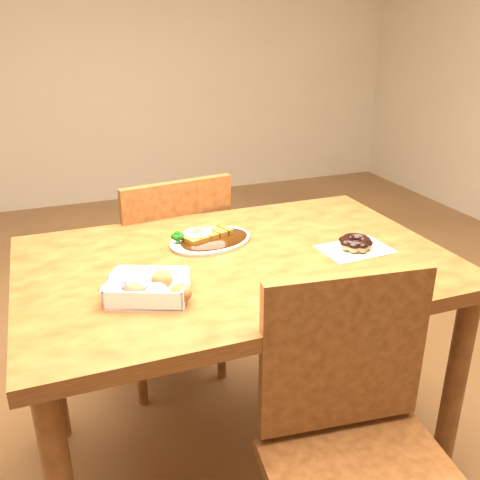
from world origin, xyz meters
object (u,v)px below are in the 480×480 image
object	(u,v)px
katsu_curry_plate	(209,239)
chair_near	(361,456)
donut_box	(146,287)
chair_far	(169,272)
table	(237,289)
pon_de_ring	(356,243)

from	to	relation	value
katsu_curry_plate	chair_near	bearing A→B (deg)	-79.03
chair_near	donut_box	bearing A→B (deg)	140.28
chair_far	table	bearing A→B (deg)	90.67
donut_box	katsu_curry_plate	bearing A→B (deg)	47.85
table	pon_de_ring	xyz separation A→B (m)	(0.35, -0.07, 0.12)
katsu_curry_plate	donut_box	xyz separation A→B (m)	(-0.25, -0.27, 0.01)
chair_far	pon_de_ring	xyz separation A→B (m)	(0.43, -0.60, 0.29)
chair_far	donut_box	bearing A→B (deg)	65.18
chair_far	pon_de_ring	size ratio (longest dim) A/B	4.15
chair_near	pon_de_ring	distance (m)	0.61
katsu_curry_plate	pon_de_ring	distance (m)	0.44
table	chair_near	world-z (taller)	chair_near
donut_box	pon_de_ring	distance (m)	0.64
table	katsu_curry_plate	size ratio (longest dim) A/B	4.04
table	chair_near	xyz separation A→B (m)	(0.09, -0.54, -0.17)
chair_far	katsu_curry_plate	bearing A→B (deg)	88.33
chair_near	katsu_curry_plate	distance (m)	0.74
chair_far	pon_de_ring	bearing A→B (deg)	117.67
pon_de_ring	chair_far	bearing A→B (deg)	125.41
table	chair_near	distance (m)	0.57
chair_near	pon_de_ring	world-z (taller)	chair_near
chair_near	pon_de_ring	xyz separation A→B (m)	(0.25, 0.47, 0.29)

